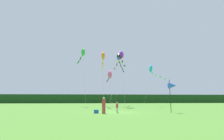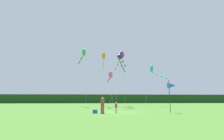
{
  "view_description": "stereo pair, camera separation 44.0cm",
  "coord_description": "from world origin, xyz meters",
  "views": [
    {
      "loc": [
        -2.29,
        -19.56,
        1.48
      ],
      "look_at": [
        0.0,
        6.0,
        5.94
      ],
      "focal_mm": 26.91,
      "sensor_mm": 36.0,
      "label": 1
    },
    {
      "loc": [
        -1.85,
        -19.6,
        1.48
      ],
      "look_at": [
        0.0,
        6.0,
        5.94
      ],
      "focal_mm": 26.91,
      "sensor_mm": 36.0,
      "label": 2
    }
  ],
  "objects": [
    {
      "name": "banner_flag_pole",
      "position": [
        6.25,
        -1.2,
        2.96
      ],
      "size": [
        0.9,
        0.7,
        3.65
      ],
      "color": "black",
      "rests_on": "ground"
    },
    {
      "name": "person_adult",
      "position": [
        -1.55,
        -1.67,
        0.94
      ],
      "size": [
        0.37,
        0.37,
        1.68
      ],
      "color": "#B23338",
      "rests_on": "ground"
    },
    {
      "name": "cooler_box",
      "position": [
        -2.32,
        -1.23,
        0.19
      ],
      "size": [
        0.51,
        0.32,
        0.38
      ],
      "primitive_type": "cube",
      "color": "#1959B2",
      "rests_on": "ground"
    },
    {
      "name": "kite_rainbow",
      "position": [
        0.4,
        16.26,
        6.63
      ],
      "size": [
        1.08,
        6.37,
        7.68
      ],
      "color": "#B2B2B2",
      "rests_on": "ground"
    },
    {
      "name": "kite_purple",
      "position": [
        2.15,
        11.82,
        9.61
      ],
      "size": [
        1.45,
        8.27,
        10.67
      ],
      "color": "#B2B2B2",
      "rests_on": "ground"
    },
    {
      "name": "kite_green",
      "position": [
        -5.45,
        15.55,
        11.16
      ],
      "size": [
        2.94,
        6.49,
        12.22
      ],
      "color": "#B2B2B2",
      "rests_on": "ground"
    },
    {
      "name": "kite_orange",
      "position": [
        -1.21,
        12.19,
        9.51
      ],
      "size": [
        0.74,
        8.2,
        10.58
      ],
      "color": "#B2B2B2",
      "rests_on": "ground"
    },
    {
      "name": "distant_treeline",
      "position": [
        0.0,
        45.0,
        1.61
      ],
      "size": [
        108.0,
        2.43,
        3.22
      ],
      "primitive_type": "cube",
      "color": "#193D19",
      "rests_on": "ground"
    },
    {
      "name": "kite_cyan",
      "position": [
        9.39,
        14.49,
        7.48
      ],
      "size": [
        6.64,
        4.82,
        8.66
      ],
      "color": "#B2B2B2",
      "rests_on": "ground"
    },
    {
      "name": "ground_plane",
      "position": [
        0.0,
        0.0,
        0.0
      ],
      "size": [
        120.0,
        120.0,
        0.0
      ],
      "primitive_type": "plane",
      "color": "#4C842D"
    },
    {
      "name": "kite_blue",
      "position": [
        2.51,
        16.27,
        10.3
      ],
      "size": [
        3.54,
        11.31,
        11.47
      ],
      "color": "#B2B2B2",
      "rests_on": "ground"
    },
    {
      "name": "person_child",
      "position": [
        -0.04,
        -0.85,
        0.64
      ],
      "size": [
        0.25,
        0.25,
        1.15
      ],
      "color": "silver",
      "rests_on": "ground"
    },
    {
      "name": "kite_black",
      "position": [
        1.99,
        10.93,
        9.41
      ],
      "size": [
        4.34,
        9.14,
        10.37
      ],
      "color": "#B2B2B2",
      "rests_on": "ground"
    }
  ]
}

